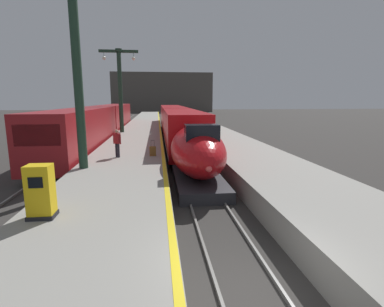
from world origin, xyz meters
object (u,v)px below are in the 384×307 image
regional_train_adjacent (103,121)px  station_column_mid (76,55)px  station_column_far (120,83)px  ticket_machine_yellow (41,193)px  passenger_near_edge (117,141)px  rolling_suitcase (153,151)px  highspeed_train_main (178,125)px

regional_train_adjacent → station_column_mid: size_ratio=3.94×
regional_train_adjacent → station_column_far: size_ratio=4.25×
ticket_machine_yellow → station_column_mid: bearing=93.1°
passenger_near_edge → rolling_suitcase: 2.24m
ticket_machine_yellow → station_column_far: bearing=90.9°
highspeed_train_main → rolling_suitcase: 12.59m
regional_train_adjacent → rolling_suitcase: (5.70, -15.38, -0.77)m
rolling_suitcase → passenger_near_edge: bearing=-174.6°
regional_train_adjacent → passenger_near_edge: size_ratio=21.66×
passenger_near_edge → rolling_suitcase: size_ratio=1.72×
highspeed_train_main → station_column_far: station_column_far is taller
passenger_near_edge → station_column_far: bearing=95.5°
passenger_near_edge → rolling_suitcase: (2.12, 0.20, -0.69)m
station_column_mid → rolling_suitcase: station_column_mid is taller
highspeed_train_main → ticket_machine_yellow: size_ratio=24.21×
highspeed_train_main → station_column_mid: station_column_mid is taller
station_column_mid → station_column_far: size_ratio=1.08×
highspeed_train_main → passenger_near_edge: size_ratio=22.92×
station_column_mid → passenger_near_edge: (1.37, 2.69, -4.60)m
station_column_far → rolling_suitcase: (3.50, -14.16, -4.91)m
highspeed_train_main → regional_train_adjacent: regional_train_adjacent is taller
station_column_mid → ticket_machine_yellow: bearing=-86.9°
station_column_far → ticket_machine_yellow: size_ratio=5.38×
highspeed_train_main → ticket_machine_yellow: (-5.55, -21.78, -0.13)m
station_column_mid → ticket_machine_yellow: 8.15m
highspeed_train_main → rolling_suitcase: bearing=-101.0°
regional_train_adjacent → station_column_mid: station_column_mid is taller
station_column_far → passenger_near_edge: (1.37, -14.36, -4.23)m
station_column_far → rolling_suitcase: station_column_far is taller
regional_train_adjacent → ticket_machine_yellow: (2.55, -24.81, -0.34)m
passenger_near_edge → ticket_machine_yellow: passenger_near_edge is taller
station_column_mid → ticket_machine_yellow: size_ratio=5.81×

